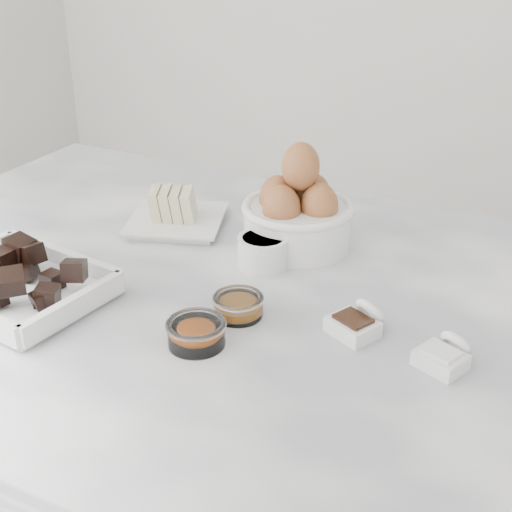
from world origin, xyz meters
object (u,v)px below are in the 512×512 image
Objects in this scene: chocolate_dish at (15,280)px; vanilla_spoon at (357,322)px; sugar_ramekin at (263,250)px; zest_bowl at (196,332)px; butter_plate at (175,213)px; honey_bowl at (238,305)px; egg_bowl at (298,213)px; salt_spoon at (444,355)px.

chocolate_dish is 0.44m from vanilla_spoon.
zest_bowl is (0.02, -0.21, -0.01)m from sugar_ramekin.
butter_plate reaches higher than vanilla_spoon.
chocolate_dish is 0.33m from sugar_ramekin.
honey_bowl is (0.03, -0.14, -0.01)m from sugar_ramekin.
butter_plate reaches higher than sugar_ramekin.
egg_bowl is 0.22m from honey_bowl.
butter_plate is 2.31× the size of vanilla_spoon.
zest_bowl is 0.19m from vanilla_spoon.
vanilla_spoon is (0.14, 0.03, -0.00)m from honey_bowl.
honey_bowl is 0.25m from salt_spoon.
chocolate_dish is at bearing -177.64° from zest_bowl.
salt_spoon is (0.27, -0.21, -0.04)m from egg_bowl.
salt_spoon is at bearing -37.29° from egg_bowl.
sugar_ramekin is 0.98× the size of salt_spoon.
chocolate_dish reaches higher than salt_spoon.
egg_bowl is 0.34m from salt_spoon.
egg_bowl is at bearing 130.82° from vanilla_spoon.
vanilla_spoon is at bearing 11.70° from honey_bowl.
sugar_ramekin is at bearing 103.70° from honey_bowl.
vanilla_spoon reaches higher than honey_bowl.
honey_bowl is at bearing -41.78° from butter_plate.
butter_plate reaches higher than zest_bowl.
zest_bowl is at bearing -145.46° from vanilla_spoon.
zest_bowl is 0.96× the size of salt_spoon.
egg_bowl is at bearing 6.34° from butter_plate.
vanilla_spoon is at bearing -30.81° from sugar_ramekin.
zest_bowl reaches higher than honey_bowl.
salt_spoon is (0.29, -0.12, -0.01)m from sugar_ramekin.
butter_plate is 0.20m from egg_bowl.
sugar_ramekin is at bearing 149.19° from vanilla_spoon.
chocolate_dish is at bearing -130.50° from egg_bowl.
honey_bowl is (0.22, -0.20, -0.01)m from butter_plate.
chocolate_dish is 0.41m from egg_bowl.
honey_bowl is at bearing -168.30° from vanilla_spoon.
egg_bowl is 2.24× the size of salt_spoon.
chocolate_dish is 0.27m from zest_bowl.
salt_spoon is at bearing 2.50° from honey_bowl.
zest_bowl is at bearing -99.35° from honey_bowl.
egg_bowl reaches higher than honey_bowl.
egg_bowl is at bearing 79.31° from sugar_ramekin.
honey_bowl is (0.02, -0.22, -0.04)m from egg_bowl.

